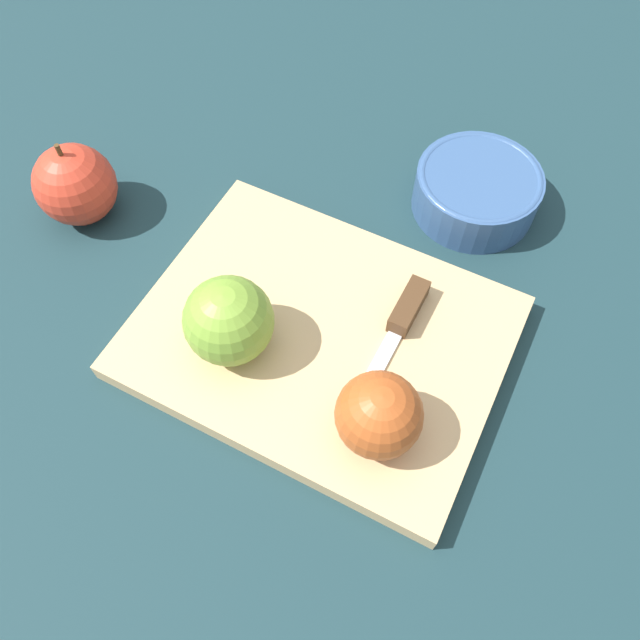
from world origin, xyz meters
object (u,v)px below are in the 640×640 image
apple_half_right (379,415)px  apple_whole (75,185)px  knife (404,316)px  bowl (477,189)px  apple_half_left (229,321)px

apple_half_right → apple_whole: apple_whole is taller
apple_half_right → knife: 0.12m
apple_whole → bowl: apple_whole is taller
apple_half_right → apple_whole: (-0.36, 0.14, -0.02)m
apple_half_left → apple_half_right: apple_half_left is taller
apple_half_left → apple_whole: size_ratio=0.83×
knife → bowl: bearing=178.5°
apple_whole → bowl: (0.39, 0.14, -0.01)m
apple_half_left → knife: (0.14, 0.07, -0.03)m
apple_half_right → bowl: size_ratio=0.54×
apple_half_right → knife: bearing=143.9°
apple_half_left → apple_half_right: bearing=52.8°
knife → apple_half_right: bearing=12.2°
knife → bowl: 0.18m
apple_half_right → bowl: (0.02, 0.29, -0.03)m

